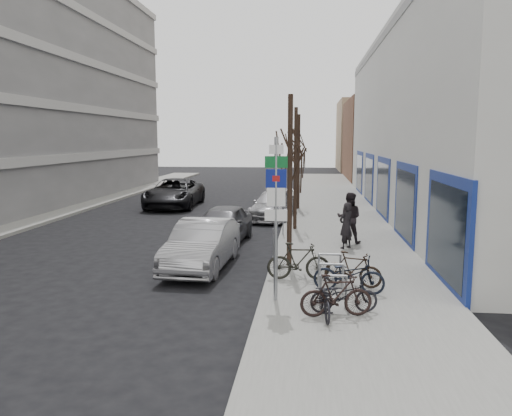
% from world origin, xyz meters
% --- Properties ---
extents(ground, '(120.00, 120.00, 0.00)m').
position_xyz_m(ground, '(0.00, 0.00, 0.00)').
color(ground, black).
rests_on(ground, ground).
extents(sidewalk_east, '(5.00, 70.00, 0.15)m').
position_xyz_m(sidewalk_east, '(4.50, 10.00, 0.07)').
color(sidewalk_east, slate).
rests_on(sidewalk_east, ground).
extents(sidewalk_west, '(3.00, 70.00, 0.15)m').
position_xyz_m(sidewalk_west, '(-11.00, 10.00, 0.07)').
color(sidewalk_west, slate).
rests_on(sidewalk_west, ground).
extents(brick_building_far, '(12.00, 14.00, 8.00)m').
position_xyz_m(brick_building_far, '(13.00, 40.00, 4.00)').
color(brick_building_far, brown).
rests_on(brick_building_far, ground).
extents(tan_building_far, '(13.00, 12.00, 9.00)m').
position_xyz_m(tan_building_far, '(13.50, 55.00, 4.50)').
color(tan_building_far, '#937A5B').
rests_on(tan_building_far, ground).
extents(highway_sign_pole, '(0.55, 0.10, 4.20)m').
position_xyz_m(highway_sign_pole, '(2.40, -0.01, 2.46)').
color(highway_sign_pole, gray).
rests_on(highway_sign_pole, ground).
extents(bike_rack, '(0.66, 2.26, 0.83)m').
position_xyz_m(bike_rack, '(3.80, 0.60, 0.66)').
color(bike_rack, gray).
rests_on(bike_rack, sidewalk_east).
extents(tree_near, '(1.80, 1.80, 5.50)m').
position_xyz_m(tree_near, '(2.60, 3.50, 4.10)').
color(tree_near, black).
rests_on(tree_near, ground).
extents(tree_mid, '(1.80, 1.80, 5.50)m').
position_xyz_m(tree_mid, '(2.60, 10.00, 4.10)').
color(tree_mid, black).
rests_on(tree_mid, ground).
extents(tree_far, '(1.80, 1.80, 5.50)m').
position_xyz_m(tree_far, '(2.60, 16.50, 4.10)').
color(tree_far, black).
rests_on(tree_far, ground).
extents(meter_front, '(0.10, 0.08, 1.27)m').
position_xyz_m(meter_front, '(2.15, 3.00, 0.92)').
color(meter_front, gray).
rests_on(meter_front, sidewalk_east).
extents(meter_mid, '(0.10, 0.08, 1.27)m').
position_xyz_m(meter_mid, '(2.15, 8.50, 0.92)').
color(meter_mid, gray).
rests_on(meter_mid, sidewalk_east).
extents(meter_back, '(0.10, 0.08, 1.27)m').
position_xyz_m(meter_back, '(2.15, 14.00, 0.92)').
color(meter_back, gray).
rests_on(meter_back, sidewalk_east).
extents(bike_near_left, '(0.64, 1.58, 0.94)m').
position_xyz_m(bike_near_left, '(3.59, -1.05, 0.62)').
color(bike_near_left, black).
rests_on(bike_near_left, sidewalk_east).
extents(bike_near_right, '(1.73, 0.79, 1.01)m').
position_xyz_m(bike_near_right, '(3.84, -1.04, 0.66)').
color(bike_near_right, black).
rests_on(bike_near_right, sidewalk_east).
extents(bike_mid_curb, '(1.93, 0.91, 1.14)m').
position_xyz_m(bike_mid_curb, '(4.26, 0.79, 0.72)').
color(bike_mid_curb, black).
rests_on(bike_mid_curb, sidewalk_east).
extents(bike_mid_inner, '(1.84, 0.63, 1.10)m').
position_xyz_m(bike_mid_inner, '(2.93, 1.87, 0.70)').
color(bike_mid_inner, black).
rests_on(bike_mid_inner, sidewalk_east).
extents(bike_far_curb, '(1.65, 0.75, 0.97)m').
position_xyz_m(bike_far_curb, '(4.03, -0.76, 0.63)').
color(bike_far_curb, black).
rests_on(bike_far_curb, sidewalk_east).
extents(bike_far_inner, '(1.68, 0.96, 0.98)m').
position_xyz_m(bike_far_inner, '(4.41, 1.38, 0.64)').
color(bike_far_inner, black).
rests_on(bike_far_inner, sidewalk_east).
extents(parked_car_front, '(1.85, 4.74, 1.54)m').
position_xyz_m(parked_car_front, '(-0.20, 3.39, 0.77)').
color(parked_car_front, '#9E9EA3').
rests_on(parked_car_front, ground).
extents(parked_car_mid, '(2.16, 4.57, 1.51)m').
position_xyz_m(parked_car_mid, '(-0.20, 7.33, 0.76)').
color(parked_car_mid, '#49484D').
rests_on(parked_car_mid, ground).
extents(parked_car_back, '(2.51, 5.06, 1.41)m').
position_xyz_m(parked_car_back, '(1.40, 13.60, 0.71)').
color(parked_car_back, '#97969A').
rests_on(parked_car_back, ground).
extents(lane_car, '(3.05, 6.28, 1.72)m').
position_xyz_m(lane_car, '(-4.96, 17.53, 0.86)').
color(lane_car, black).
rests_on(lane_car, ground).
extents(pedestrian_near, '(0.74, 0.72, 1.71)m').
position_xyz_m(pedestrian_near, '(4.57, 6.16, 1.00)').
color(pedestrian_near, black).
rests_on(pedestrian_near, sidewalk_east).
extents(pedestrian_far, '(0.82, 0.63, 1.99)m').
position_xyz_m(pedestrian_far, '(4.76, 7.18, 1.14)').
color(pedestrian_far, black).
rests_on(pedestrian_far, sidewalk_east).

